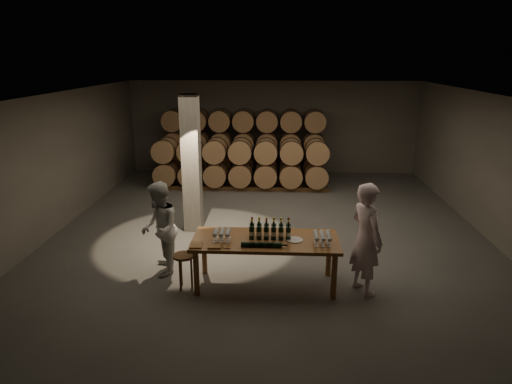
{
  "coord_description": "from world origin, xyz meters",
  "views": [
    {
      "loc": [
        0.21,
        -9.99,
        4.02
      ],
      "look_at": [
        -0.28,
        -0.28,
        1.1
      ],
      "focal_mm": 32.0,
      "sensor_mm": 36.0,
      "label": 1
    }
  ],
  "objects_px": {
    "plate": "(295,240)",
    "person_man": "(366,239)",
    "bottle_cluster": "(270,231)",
    "tasting_table": "(266,244)",
    "notebook_near": "(214,246)",
    "stool": "(184,261)",
    "person_woman": "(160,229)"
  },
  "relations": [
    {
      "from": "plate",
      "to": "person_man",
      "type": "bearing_deg",
      "value": -5.03
    },
    {
      "from": "bottle_cluster",
      "to": "person_man",
      "type": "xyz_separation_m",
      "value": [
        1.66,
        -0.2,
        -0.03
      ]
    },
    {
      "from": "tasting_table",
      "to": "notebook_near",
      "type": "bearing_deg",
      "value": -154.77
    },
    {
      "from": "stool",
      "to": "person_woman",
      "type": "height_order",
      "value": "person_woman"
    },
    {
      "from": "plate",
      "to": "notebook_near",
      "type": "height_order",
      "value": "notebook_near"
    },
    {
      "from": "bottle_cluster",
      "to": "person_woman",
      "type": "height_order",
      "value": "person_woman"
    },
    {
      "from": "tasting_table",
      "to": "person_man",
      "type": "xyz_separation_m",
      "value": [
        1.73,
        -0.14,
        0.2
      ]
    },
    {
      "from": "notebook_near",
      "to": "plate",
      "type": "bearing_deg",
      "value": 12.66
    },
    {
      "from": "bottle_cluster",
      "to": "person_woman",
      "type": "distance_m",
      "value": 2.11
    },
    {
      "from": "plate",
      "to": "person_man",
      "type": "height_order",
      "value": "person_man"
    },
    {
      "from": "person_woman",
      "to": "tasting_table",
      "type": "bearing_deg",
      "value": 65.88
    },
    {
      "from": "person_woman",
      "to": "stool",
      "type": "bearing_deg",
      "value": 31.38
    },
    {
      "from": "plate",
      "to": "stool",
      "type": "xyz_separation_m",
      "value": [
        -1.96,
        -0.14,
        -0.38
      ]
    },
    {
      "from": "bottle_cluster",
      "to": "person_man",
      "type": "height_order",
      "value": "person_man"
    },
    {
      "from": "plate",
      "to": "bottle_cluster",
      "type": "bearing_deg",
      "value": 167.83
    },
    {
      "from": "bottle_cluster",
      "to": "plate",
      "type": "xyz_separation_m",
      "value": [
        0.44,
        -0.09,
        -0.12
      ]
    },
    {
      "from": "tasting_table",
      "to": "person_woman",
      "type": "bearing_deg",
      "value": 168.95
    },
    {
      "from": "stool",
      "to": "person_man",
      "type": "relative_size",
      "value": 0.32
    },
    {
      "from": "tasting_table",
      "to": "stool",
      "type": "height_order",
      "value": "tasting_table"
    },
    {
      "from": "notebook_near",
      "to": "person_woman",
      "type": "bearing_deg",
      "value": 142.8
    },
    {
      "from": "tasting_table",
      "to": "person_woman",
      "type": "height_order",
      "value": "person_woman"
    },
    {
      "from": "plate",
      "to": "stool",
      "type": "distance_m",
      "value": 2.0
    },
    {
      "from": "notebook_near",
      "to": "stool",
      "type": "relative_size",
      "value": 0.34
    },
    {
      "from": "notebook_near",
      "to": "person_woman",
      "type": "xyz_separation_m",
      "value": [
        -1.15,
        0.79,
        -0.02
      ]
    },
    {
      "from": "bottle_cluster",
      "to": "notebook_near",
      "type": "height_order",
      "value": "bottle_cluster"
    },
    {
      "from": "stool",
      "to": "person_man",
      "type": "distance_m",
      "value": 3.21
    },
    {
      "from": "plate",
      "to": "tasting_table",
      "type": "bearing_deg",
      "value": 176.44
    },
    {
      "from": "tasting_table",
      "to": "person_man",
      "type": "height_order",
      "value": "person_man"
    },
    {
      "from": "bottle_cluster",
      "to": "stool",
      "type": "relative_size",
      "value": 1.15
    },
    {
      "from": "notebook_near",
      "to": "person_woman",
      "type": "height_order",
      "value": "person_woman"
    },
    {
      "from": "plate",
      "to": "person_man",
      "type": "xyz_separation_m",
      "value": [
        1.22,
        -0.11,
        0.09
      ]
    },
    {
      "from": "person_woman",
      "to": "person_man",
      "type": "bearing_deg",
      "value": 68.85
    }
  ]
}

